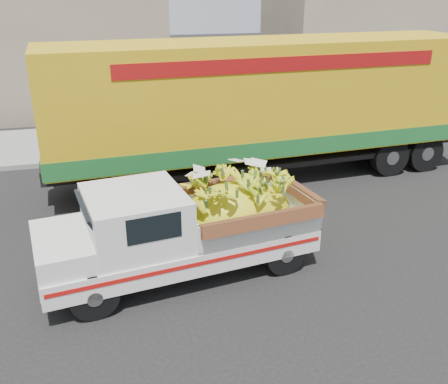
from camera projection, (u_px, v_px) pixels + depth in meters
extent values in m
plane|color=black|center=(216.00, 264.00, 9.85)|extent=(100.00, 100.00, 0.00)
cube|color=gray|center=(166.00, 155.00, 16.01)|extent=(60.00, 0.25, 0.15)
cube|color=gray|center=(158.00, 137.00, 17.89)|extent=(60.00, 4.00, 0.14)
cube|color=gray|center=(405.00, 29.00, 26.12)|extent=(14.00, 6.00, 6.00)
cylinder|color=black|center=(94.00, 296.00, 8.14)|extent=(0.85, 0.36, 0.82)
cylinder|color=black|center=(80.00, 252.00, 9.48)|extent=(0.85, 0.36, 0.82)
cylinder|color=black|center=(284.00, 254.00, 9.43)|extent=(0.85, 0.36, 0.82)
cylinder|color=black|center=(248.00, 220.00, 10.76)|extent=(0.85, 0.36, 0.82)
cube|color=silver|center=(179.00, 245.00, 9.36)|extent=(5.28, 2.59, 0.42)
cube|color=#A50F0C|center=(196.00, 265.00, 8.55)|extent=(4.91, 0.77, 0.08)
cube|color=silver|center=(40.00, 278.00, 8.50)|extent=(0.38, 1.79, 0.15)
cube|color=silver|center=(62.00, 247.00, 8.46)|extent=(1.17, 1.84, 0.39)
cube|color=silver|center=(135.00, 218.00, 8.81)|extent=(1.92, 1.99, 0.97)
cube|color=black|center=(154.00, 229.00, 8.03)|extent=(0.91, 0.15, 0.45)
cube|color=silver|center=(242.00, 210.00, 9.64)|extent=(2.73, 2.19, 0.55)
ellipsoid|color=yellow|center=(236.00, 216.00, 9.65)|extent=(2.44, 1.79, 1.38)
cylinder|color=black|center=(424.00, 153.00, 14.68)|extent=(1.12, 0.40, 1.10)
cylinder|color=black|center=(384.00, 135.00, 16.43)|extent=(1.12, 0.40, 1.10)
cylinder|color=black|center=(390.00, 157.00, 14.33)|extent=(1.12, 0.40, 1.10)
cylinder|color=black|center=(352.00, 138.00, 16.08)|extent=(1.12, 0.40, 1.10)
cylinder|color=black|center=(107.00, 190.00, 12.00)|extent=(1.12, 0.40, 1.10)
cylinder|color=black|center=(99.00, 164.00, 13.76)|extent=(1.12, 0.40, 1.10)
cube|color=black|center=(264.00, 151.00, 14.10)|extent=(12.04, 1.86, 0.36)
cube|color=#BD9912|center=(266.00, 94.00, 13.49)|extent=(11.91, 3.34, 2.84)
cube|color=#1A5D26|center=(264.00, 136.00, 13.94)|extent=(11.97, 3.37, 0.45)
cube|color=maroon|center=(287.00, 64.00, 12.01)|extent=(8.38, 0.63, 0.35)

